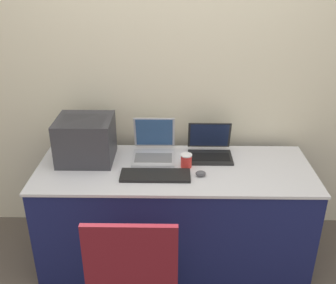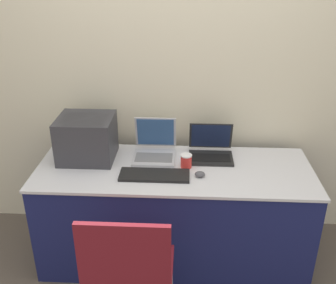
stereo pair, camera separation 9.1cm
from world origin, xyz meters
The scene contains 9 objects.
wall_back centered at (0.00, 0.81, 1.30)m, with size 8.00×0.05×2.60m.
table centered at (0.00, 0.34, 0.38)m, with size 1.91×0.70×0.76m.
printer centered at (-0.63, 0.46, 0.93)m, with size 0.39×0.34×0.31m.
laptop_left centered at (-0.15, 0.52, 0.81)m, with size 0.30×0.32×0.27m.
laptop_right centered at (0.26, 0.53, 0.81)m, with size 0.31×0.28×0.23m.
external_keyboard centered at (-0.13, 0.22, 0.77)m, with size 0.46×0.17×0.02m.
coffee_cup centered at (0.08, 0.36, 0.81)m, with size 0.08×0.08×0.10m.
mouse centered at (0.17, 0.23, 0.78)m, with size 0.07×0.05×0.04m.
chair centered at (-0.22, -0.41, 0.53)m, with size 0.47×0.44×0.92m.
Camera 1 is at (-0.01, -2.03, 2.08)m, focal length 42.00 mm.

